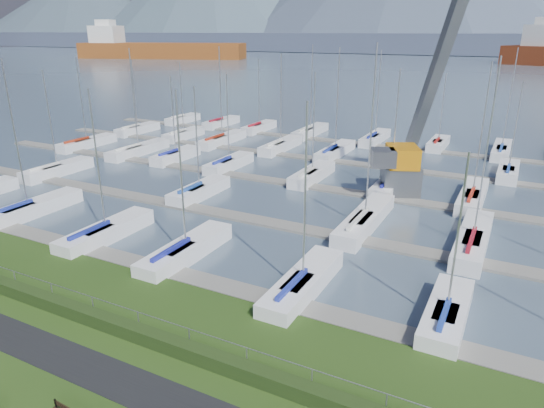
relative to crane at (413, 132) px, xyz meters
The scene contains 9 objects.
path 32.78m from the crane, 99.52° to the right, with size 160.00×2.00×0.04m, color black.
water 231.23m from the crane, 91.33° to the left, with size 800.00×540.00×0.20m, color #475769.
hedge 30.20m from the crane, 100.35° to the right, with size 80.00×0.70×0.70m, color #223413.
fence 29.68m from the crane, 100.49° to the right, with size 0.04×0.04×80.00m, color #93949B.
foothill 301.15m from the crane, 91.02° to the left, with size 900.00×80.00×12.00m, color #454E65.
docks 8.24m from the crane, 151.55° to the right, with size 90.00×41.60×0.25m.
crane is the anchor object (origin of this frame).
cargo_ship_west 236.93m from the crane, 135.72° to the left, with size 87.88×44.22×21.50m.
sailboat_fleet 6.85m from the crane, behind, with size 74.55×49.55×13.63m.
Camera 1 is at (13.86, -14.76, 13.84)m, focal length 32.00 mm.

